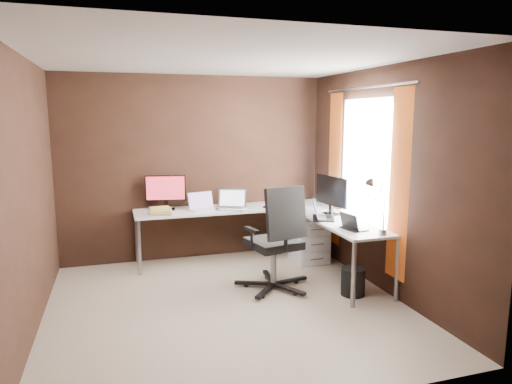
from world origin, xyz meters
TOP-DOWN VIEW (x-y plane):
  - room at (0.34, 0.07)m, footprint 3.60×3.60m
  - desk at (0.84, 1.04)m, footprint 2.65×2.25m
  - drawer_pedestal at (1.43, 1.15)m, footprint 0.42×0.50m
  - monitor_left at (-0.42, 1.64)m, footprint 0.52×0.18m
  - monitor_right at (1.53, 0.71)m, footprint 0.19×0.59m
  - laptop_white at (0.03, 1.47)m, footprint 0.39×0.32m
  - laptop_silver at (0.42, 1.43)m, footprint 0.46×0.41m
  - laptop_black_big at (1.30, 0.53)m, footprint 0.38×0.44m
  - laptop_black_small at (1.40, -0.06)m, footprint 0.24×0.31m
  - book_stack at (-0.53, 1.35)m, footprint 0.31×0.26m
  - mouse_left at (-0.52, 1.30)m, footprint 0.10×0.07m
  - mouse_corner at (0.87, 1.34)m, footprint 0.08×0.06m
  - desk_lamp at (1.54, -0.29)m, footprint 0.19×0.22m
  - office_chair at (0.64, 0.29)m, footprint 0.68×0.70m
  - wastebasket at (1.40, -0.12)m, footprint 0.30×0.30m

SIDE VIEW (x-z plane):
  - wastebasket at x=1.40m, z-range 0.00..0.30m
  - drawer_pedestal at x=1.43m, z-range 0.00..0.60m
  - office_chair at x=0.64m, z-range -0.25..0.96m
  - desk at x=0.84m, z-range 0.31..1.04m
  - mouse_corner at x=0.87m, z-range 0.73..0.76m
  - mouse_left at x=-0.52m, z-range 0.73..0.77m
  - laptop_black_small at x=1.40m, z-range 0.68..0.87m
  - book_stack at x=-0.53m, z-range 0.73..0.82m
  - laptop_white at x=0.03m, z-range 0.67..0.89m
  - laptop_black_big at x=1.30m, z-range 0.66..0.90m
  - laptop_silver at x=0.42m, z-range 0.66..0.91m
  - monitor_left at x=-0.42m, z-range 0.76..1.21m
  - monitor_right at x=1.53m, z-range 0.76..1.25m
  - desk_lamp at x=1.54m, z-range 0.81..1.39m
  - room at x=0.34m, z-range 0.03..2.53m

